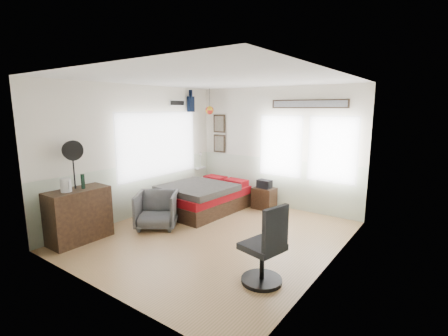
{
  "coord_description": "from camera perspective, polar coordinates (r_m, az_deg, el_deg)",
  "views": [
    {
      "loc": [
        3.32,
        -4.35,
        2.24
      ],
      "look_at": [
        -0.1,
        0.4,
        1.15
      ],
      "focal_mm": 26.0,
      "sensor_mm": 36.0,
      "label": 1
    }
  ],
  "objects": [
    {
      "name": "black_bag",
      "position": [
        7.3,
        7.12,
        -2.8
      ],
      "size": [
        0.32,
        0.22,
        0.18
      ],
      "primitive_type": "cube",
      "rotation": [
        0.0,
        0.0,
        -0.07
      ],
      "color": "black",
      "rests_on": "nightstand"
    },
    {
      "name": "task_chair",
      "position": [
        4.28,
        7.35,
        -14.49
      ],
      "size": [
        0.56,
        0.56,
        1.07
      ],
      "rotation": [
        0.0,
        0.0,
        -0.22
      ],
      "color": "black",
      "rests_on": "ground_plane"
    },
    {
      "name": "nightstand",
      "position": [
        7.38,
        7.07,
        -5.28
      ],
      "size": [
        0.48,
        0.39,
        0.48
      ],
      "primitive_type": "cube",
      "rotation": [
        0.0,
        0.0,
        -0.01
      ],
      "color": "black",
      "rests_on": "ground_plane"
    },
    {
      "name": "kettle",
      "position": [
        5.82,
        -26.04,
        -2.72
      ],
      "size": [
        0.19,
        0.17,
        0.22
      ],
      "rotation": [
        0.0,
        0.0,
        -0.33
      ],
      "color": "silver",
      "rests_on": "dresser"
    },
    {
      "name": "armchair",
      "position": [
        6.3,
        -11.73,
        -7.2
      ],
      "size": [
        1.03,
        1.03,
        0.68
      ],
      "primitive_type": "imported",
      "rotation": [
        0.0,
        0.0,
        0.62
      ],
      "color": "#4D4E53",
      "rests_on": "ground_plane"
    },
    {
      "name": "bed",
      "position": [
        7.2,
        -3.58,
        -5.16
      ],
      "size": [
        1.45,
        1.95,
        0.6
      ],
      "rotation": [
        0.0,
        0.0,
        -0.05
      ],
      "color": "black",
      "rests_on": "ground_plane"
    },
    {
      "name": "dresser",
      "position": [
        6.06,
        -24.16,
        -7.58
      ],
      "size": [
        0.48,
        1.0,
        0.9
      ],
      "primitive_type": "cube",
      "color": "black",
      "rests_on": "ground_plane"
    },
    {
      "name": "ground_plane",
      "position": [
        5.91,
        -1.51,
        -11.76
      ],
      "size": [
        4.0,
        4.5,
        0.01
      ],
      "primitive_type": "cube",
      "color": "#9E7A49"
    },
    {
      "name": "stand_fan",
      "position": [
        5.9,
        -25.08,
        2.68
      ],
      "size": [
        0.13,
        0.33,
        0.82
      ],
      "rotation": [
        0.0,
        0.0,
        -0.13
      ],
      "color": "black",
      "rests_on": "dresser"
    },
    {
      "name": "wall_decor",
      "position": [
        7.71,
        0.72,
        9.49
      ],
      "size": [
        3.55,
        1.32,
        1.44
      ],
      "color": "black",
      "rests_on": "room_shell"
    },
    {
      "name": "room_shell",
      "position": [
        5.7,
        -1.07,
        4.22
      ],
      "size": [
        4.02,
        4.52,
        2.71
      ],
      "color": "beige",
      "rests_on": "ground_plane"
    },
    {
      "name": "bottle",
      "position": [
        5.93,
        -23.57,
        -2.17
      ],
      "size": [
        0.06,
        0.06,
        0.25
      ],
      "primitive_type": "cylinder",
      "color": "black",
      "rests_on": "dresser"
    }
  ]
}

